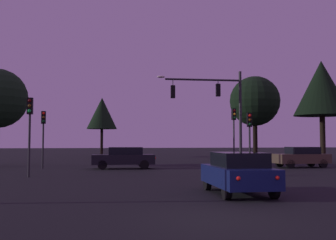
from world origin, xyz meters
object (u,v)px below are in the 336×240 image
at_px(traffic_signal_mast_arm, 217,102).
at_px(car_nearside_lane, 238,172).
at_px(tree_right_cluster, 322,88).
at_px(car_crossing_right, 301,157).
at_px(traffic_light_median, 30,121).
at_px(traffic_light_far_side, 43,128).
at_px(tree_center_horizon, 255,101).
at_px(traffic_light_corner_left, 234,125).
at_px(traffic_light_corner_right, 250,130).
at_px(tree_left_far, 102,113).
at_px(car_crossing_left, 124,157).

distance_m(traffic_signal_mast_arm, car_nearside_lane, 13.91).
xyz_separation_m(car_nearside_lane, tree_right_cluster, (15.52, 20.16, 6.15)).
bearing_deg(traffic_signal_mast_arm, tree_right_cluster, 30.06).
xyz_separation_m(car_crossing_right, tree_right_cluster, (5.91, 6.90, 6.15)).
bearing_deg(traffic_light_median, tree_right_cluster, 25.93).
relative_size(traffic_light_far_side, tree_center_horizon, 0.45).
height_order(traffic_signal_mast_arm, car_nearside_lane, traffic_signal_mast_arm).
height_order(traffic_light_far_side, car_nearside_lane, traffic_light_far_side).
relative_size(traffic_light_corner_left, tree_center_horizon, 0.50).
xyz_separation_m(traffic_signal_mast_arm, tree_right_cluster, (12.40, 7.18, 2.24)).
bearing_deg(car_nearside_lane, traffic_light_far_side, 121.09).
bearing_deg(traffic_signal_mast_arm, traffic_light_corner_right, -64.73).
bearing_deg(traffic_light_corner_left, tree_left_far, 117.78).
relative_size(traffic_light_corner_right, tree_right_cluster, 0.39).
bearing_deg(tree_right_cluster, traffic_signal_mast_arm, -149.94).
distance_m(car_nearside_lane, car_crossing_left, 14.49).
bearing_deg(car_crossing_right, traffic_signal_mast_arm, -177.58).
bearing_deg(traffic_light_corner_left, traffic_light_far_side, -178.09).
relative_size(traffic_light_median, tree_right_cluster, 0.45).
bearing_deg(car_nearside_lane, traffic_signal_mast_arm, 76.51).
height_order(traffic_signal_mast_arm, tree_center_horizon, tree_center_horizon).
relative_size(traffic_signal_mast_arm, car_crossing_left, 1.56).
relative_size(tree_left_far, tree_center_horizon, 0.82).
bearing_deg(tree_right_cluster, traffic_light_corner_left, -155.72).
relative_size(car_crossing_left, tree_right_cluster, 0.46).
bearing_deg(car_nearside_lane, car_crossing_left, 103.65).
height_order(traffic_light_corner_left, traffic_light_median, traffic_light_corner_left).
relative_size(car_crossing_left, tree_center_horizon, 0.50).
bearing_deg(tree_center_horizon, tree_left_far, 151.99).
distance_m(traffic_light_far_side, car_nearside_lane, 17.68).
height_order(traffic_signal_mast_arm, car_crossing_left, traffic_signal_mast_arm).
relative_size(traffic_signal_mast_arm, traffic_light_corner_left, 1.54).
height_order(traffic_light_corner_right, traffic_light_median, traffic_light_median).
height_order(traffic_light_corner_left, car_nearside_lane, traffic_light_corner_left).
relative_size(car_nearside_lane, tree_center_horizon, 0.45).
height_order(car_nearside_lane, car_crossing_right, same).
height_order(traffic_light_median, car_crossing_left, traffic_light_median).
height_order(traffic_light_corner_right, car_nearside_lane, traffic_light_corner_right).
xyz_separation_m(traffic_light_corner_left, tree_right_cluster, (10.31, 4.65, 3.76)).
relative_size(traffic_signal_mast_arm, tree_right_cluster, 0.72).
distance_m(car_crossing_right, tree_left_far, 26.57).
bearing_deg(traffic_light_far_side, tree_right_cluster, 11.78).
relative_size(tree_left_far, tree_right_cluster, 0.76).
bearing_deg(tree_left_far, traffic_signal_mast_arm, -69.65).
bearing_deg(traffic_light_corner_left, car_nearside_lane, -108.56).
relative_size(traffic_light_corner_left, car_crossing_left, 1.01).
bearing_deg(traffic_light_median, car_crossing_right, 14.96).
xyz_separation_m(traffic_light_median, traffic_light_far_side, (-0.25, 6.70, -0.15)).
relative_size(traffic_light_corner_right, traffic_light_far_side, 0.92).
xyz_separation_m(traffic_light_corner_left, tree_center_horizon, (6.09, 10.75, 3.08)).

